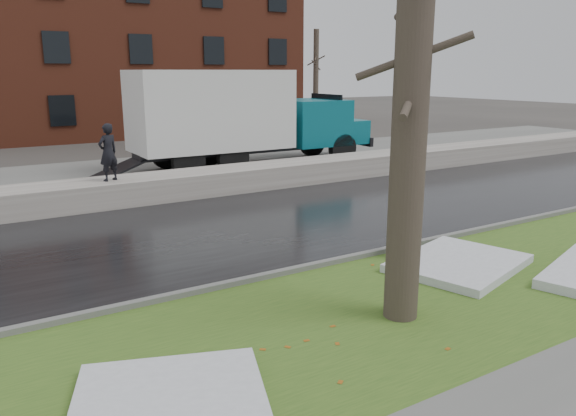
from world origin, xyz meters
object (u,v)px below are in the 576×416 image
worker (108,152)px  box_truck (240,117)px  fire_hydrant (399,237)px  tree (411,102)px

worker → box_truck: bearing=-169.6°
fire_hydrant → box_truck: box_truck is taller
worker → fire_hydrant: bearing=93.4°
box_truck → worker: bearing=-146.5°
fire_hydrant → tree: (-1.97, -2.17, 2.91)m
tree → worker: (-1.85, 10.14, -1.81)m
tree → box_truck: 14.90m
tree → box_truck: size_ratio=0.57×
tree → box_truck: tree is taller
tree → box_truck: (4.42, 14.16, -1.34)m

